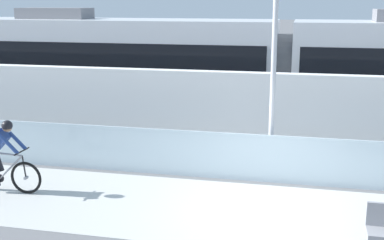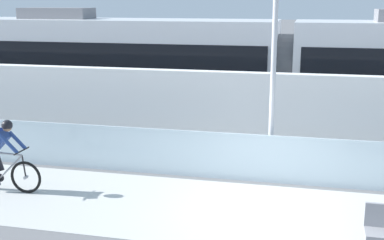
# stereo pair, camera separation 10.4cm
# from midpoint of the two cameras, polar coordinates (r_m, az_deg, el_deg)

# --- Properties ---
(ground_plane) EXTENTS (200.00, 200.00, 0.00)m
(ground_plane) POSITION_cam_midpoint_polar(r_m,az_deg,el_deg) (10.15, 8.26, -10.50)
(ground_plane) COLOR slate
(bike_path_deck) EXTENTS (32.00, 3.20, 0.01)m
(bike_path_deck) POSITION_cam_midpoint_polar(r_m,az_deg,el_deg) (10.14, 8.26, -10.47)
(bike_path_deck) COLOR beige
(bike_path_deck) RESTS_ON ground
(glass_parapet) EXTENTS (32.00, 0.05, 1.11)m
(glass_parapet) POSITION_cam_midpoint_polar(r_m,az_deg,el_deg) (11.68, 9.13, -4.37)
(glass_parapet) COLOR silver
(glass_parapet) RESTS_ON ground
(concrete_barrier_wall) EXTENTS (32.00, 0.36, 2.27)m
(concrete_barrier_wall) POSITION_cam_midpoint_polar(r_m,az_deg,el_deg) (13.26, 9.78, 0.34)
(concrete_barrier_wall) COLOR white
(concrete_barrier_wall) RESTS_ON ground
(tram_rail_near) EXTENTS (32.00, 0.08, 0.01)m
(tram_rail_near) POSITION_cam_midpoint_polar(r_m,az_deg,el_deg) (15.94, 10.15, -1.65)
(tram_rail_near) COLOR #595654
(tram_rail_near) RESTS_ON ground
(tram_rail_far) EXTENTS (32.00, 0.08, 0.01)m
(tram_rail_far) POSITION_cam_midpoint_polar(r_m,az_deg,el_deg) (17.33, 10.41, -0.45)
(tram_rail_far) COLOR #595654
(tram_rail_far) RESTS_ON ground
(tram) EXTENTS (22.56, 2.54, 3.81)m
(tram) POSITION_cam_midpoint_polar(r_m,az_deg,el_deg) (16.28, 10.57, 5.43)
(tram) COLOR silver
(tram) RESTS_ON ground
(cyclist_on_bike) EXTENTS (1.77, 0.58, 1.61)m
(cyclist_on_bike) POSITION_cam_midpoint_polar(r_m,az_deg,el_deg) (11.66, -20.34, -3.83)
(cyclist_on_bike) COLOR black
(cyclist_on_bike) RESTS_ON ground
(lamp_post_antenna) EXTENTS (0.28, 0.28, 5.20)m
(lamp_post_antenna) POSITION_cam_midpoint_polar(r_m,az_deg,el_deg) (11.46, 9.53, 9.25)
(lamp_post_antenna) COLOR gray
(lamp_post_antenna) RESTS_ON ground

